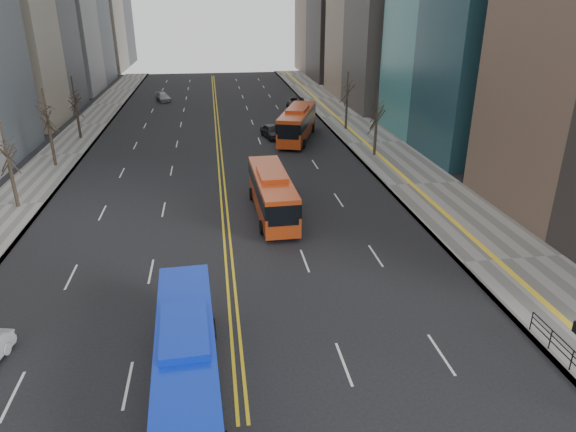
{
  "coord_description": "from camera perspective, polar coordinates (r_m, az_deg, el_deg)",
  "views": [
    {
      "loc": [
        -0.49,
        -10.05,
        15.03
      ],
      "look_at": [
        3.18,
        14.85,
        4.44
      ],
      "focal_mm": 32.0,
      "sensor_mm": 36.0,
      "label": 1
    }
  ],
  "objects": [
    {
      "name": "sidewalk_right",
      "position": [
        59.82,
        9.5,
        8.03
      ],
      "size": [
        7.0,
        130.0,
        0.15
      ],
      "primitive_type": "cube",
      "color": "slate",
      "rests_on": "ground"
    },
    {
      "name": "sidewalk_left",
      "position": [
        59.25,
        -23.9,
        6.24
      ],
      "size": [
        5.0,
        130.0,
        0.15
      ],
      "primitive_type": "cube",
      "color": "slate",
      "rests_on": "ground"
    },
    {
      "name": "centerline",
      "position": [
        66.77,
        -7.85,
        9.61
      ],
      "size": [
        0.55,
        100.0,
        0.01
      ],
      "color": "gold",
      "rests_on": "ground"
    },
    {
      "name": "pedestrian_railing",
      "position": [
        26.04,
        29.05,
        -13.54
      ],
      "size": [
        0.06,
        6.06,
        1.02
      ],
      "color": "black",
      "rests_on": "sidewalk_right"
    },
    {
      "name": "street_trees",
      "position": [
        46.23,
        -16.7,
        9.18
      ],
      "size": [
        35.2,
        47.2,
        7.6
      ],
      "color": "#2E251C",
      "rests_on": "ground"
    },
    {
      "name": "blue_bus",
      "position": [
        21.84,
        -11.17,
        -15.27
      ],
      "size": [
        2.98,
        11.24,
        3.27
      ],
      "color": "#0C29B4",
      "rests_on": "ground"
    },
    {
      "name": "red_bus_near",
      "position": [
        38.4,
        -1.78,
        2.8
      ],
      "size": [
        2.91,
        10.69,
        3.39
      ],
      "color": "#B33913",
      "rests_on": "ground"
    },
    {
      "name": "red_bus_far",
      "position": [
        60.38,
        1.04,
        10.43
      ],
      "size": [
        6.39,
        12.08,
        3.73
      ],
      "color": "#B33913",
      "rests_on": "ground"
    },
    {
      "name": "car_dark_mid",
      "position": [
        61.35,
        -1.79,
        9.38
      ],
      "size": [
        2.8,
        4.86,
        1.56
      ],
      "primitive_type": "imported",
      "rotation": [
        0.0,
        0.0,
        0.22
      ],
      "color": "black",
      "rests_on": "ground"
    },
    {
      "name": "car_silver",
      "position": [
        87.23,
        -13.71,
        12.71
      ],
      "size": [
        3.14,
        4.8,
        1.29
      ],
      "primitive_type": "imported",
      "rotation": [
        0.0,
        0.0,
        0.32
      ],
      "color": "gray",
      "rests_on": "ground"
    },
    {
      "name": "car_dark_far",
      "position": [
        80.91,
        0.8,
        12.58
      ],
      "size": [
        3.54,
        5.1,
        1.29
      ],
      "primitive_type": "imported",
      "rotation": [
        0.0,
        0.0,
        -0.33
      ],
      "color": "black",
      "rests_on": "ground"
    }
  ]
}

